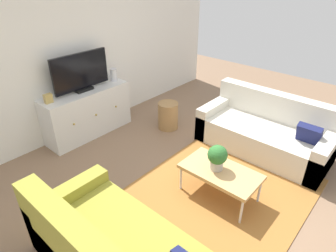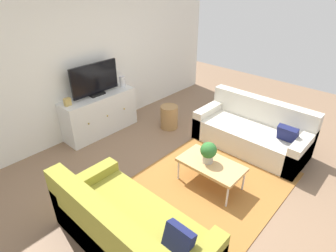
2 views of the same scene
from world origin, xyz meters
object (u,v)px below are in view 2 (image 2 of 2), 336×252
at_px(couch_right_side, 253,132).
at_px(potted_plant, 208,152).
at_px(tv_console, 100,114).
at_px(glass_vase, 122,81).
at_px(couch_left_side, 127,233).
at_px(coffee_table, 211,165).
at_px(flat_screen_tv, 95,80).
at_px(wicker_basket, 169,117).
at_px(mantel_clock, 67,102).

distance_m(couch_right_side, potted_plant, 1.41).
bearing_deg(couch_right_side, potted_plant, 179.65).
height_order(potted_plant, tv_console, tv_console).
relative_size(couch_right_side, glass_vase, 9.19).
xyz_separation_m(couch_left_side, coffee_table, (1.51, -0.05, 0.09)).
height_order(couch_right_side, coffee_table, couch_right_side).
relative_size(flat_screen_tv, glass_vase, 4.57).
bearing_deg(coffee_table, flat_screen_tv, 93.17).
bearing_deg(flat_screen_tv, couch_right_side, -57.84).
distance_m(couch_left_side, tv_console, 2.74).
xyz_separation_m(tv_console, glass_vase, (0.59, 0.00, 0.48)).
xyz_separation_m(potted_plant, wicker_basket, (0.87, 1.51, -0.33)).
bearing_deg(coffee_table, couch_right_side, 2.03).
relative_size(couch_left_side, flat_screen_tv, 2.01).
relative_size(coffee_table, wicker_basket, 1.97).
distance_m(flat_screen_tv, wicker_basket, 1.56).
height_order(potted_plant, flat_screen_tv, flat_screen_tv).
xyz_separation_m(potted_plant, tv_console, (-0.13, 2.37, -0.18)).
relative_size(couch_left_side, mantel_clock, 14.45).
xyz_separation_m(coffee_table, mantel_clock, (-0.72, 2.42, 0.47)).
height_order(glass_vase, mantel_clock, glass_vase).
bearing_deg(coffee_table, potted_plant, 99.16).
bearing_deg(couch_left_side, flat_screen_tv, 60.19).
height_order(coffee_table, tv_console, tv_console).
relative_size(potted_plant, mantel_clock, 2.39).
relative_size(couch_left_side, tv_console, 1.32).
height_order(potted_plant, wicker_basket, potted_plant).
xyz_separation_m(glass_vase, wicker_basket, (0.41, -0.85, -0.63)).
relative_size(couch_left_side, potted_plant, 6.04).
relative_size(coffee_table, flat_screen_tv, 0.97).
xyz_separation_m(potted_plant, flat_screen_tv, (-0.13, 2.39, 0.49)).
bearing_deg(potted_plant, couch_right_side, -0.35).
xyz_separation_m(couch_right_side, wicker_basket, (-0.51, 1.52, -0.04)).
bearing_deg(couch_right_side, wicker_basket, 108.58).
distance_m(potted_plant, tv_console, 2.38).
bearing_deg(coffee_table, glass_vase, 79.39).
height_order(couch_left_side, tv_console, couch_left_side).
relative_size(couch_left_side, coffee_table, 2.07).
bearing_deg(couch_left_side, wicker_basket, 32.73).
relative_size(flat_screen_tv, wicker_basket, 2.03).
height_order(couch_right_side, tv_console, couch_right_side).
height_order(couch_right_side, potted_plant, couch_right_side).
distance_m(glass_vase, wicker_basket, 1.14).
xyz_separation_m(couch_left_side, potted_plant, (1.50, 0.01, 0.29)).
bearing_deg(couch_left_side, potted_plant, 0.32).
bearing_deg(wicker_basket, mantel_clock, 151.67).
distance_m(couch_left_side, glass_vase, 3.14).
relative_size(couch_right_side, wicker_basket, 4.08).
distance_m(tv_console, wicker_basket, 1.32).
bearing_deg(mantel_clock, couch_left_side, -108.24).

